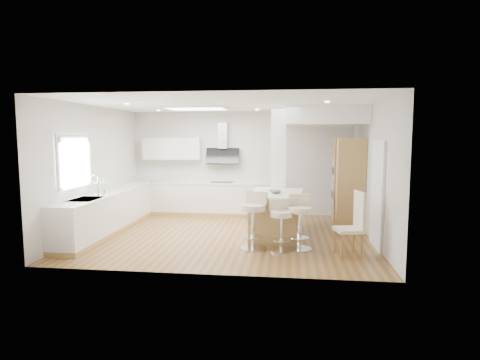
# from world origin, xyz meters

# --- Properties ---
(ground) EXTENTS (6.00, 6.00, 0.00)m
(ground) POSITION_xyz_m (0.00, 0.00, 0.00)
(ground) COLOR olive
(ground) RESTS_ON ground
(ceiling) EXTENTS (6.00, 5.00, 0.02)m
(ceiling) POSITION_xyz_m (0.00, 0.00, 0.00)
(ceiling) COLOR white
(ceiling) RESTS_ON ground
(wall_back) EXTENTS (6.00, 0.04, 2.80)m
(wall_back) POSITION_xyz_m (0.00, 2.50, 1.40)
(wall_back) COLOR beige
(wall_back) RESTS_ON ground
(wall_left) EXTENTS (0.04, 5.00, 2.80)m
(wall_left) POSITION_xyz_m (-3.00, 0.00, 1.40)
(wall_left) COLOR beige
(wall_left) RESTS_ON ground
(wall_right) EXTENTS (0.04, 5.00, 2.80)m
(wall_right) POSITION_xyz_m (3.00, 0.00, 1.40)
(wall_right) COLOR beige
(wall_right) RESTS_ON ground
(skylight) EXTENTS (4.10, 2.10, 0.06)m
(skylight) POSITION_xyz_m (-0.79, 0.60, 2.77)
(skylight) COLOR white
(skylight) RESTS_ON ground
(window_left) EXTENTS (0.06, 1.28, 1.07)m
(window_left) POSITION_xyz_m (-2.96, -0.90, 1.69)
(window_left) COLOR white
(window_left) RESTS_ON ground
(doorway_right) EXTENTS (0.05, 1.00, 2.10)m
(doorway_right) POSITION_xyz_m (2.97, -0.60, 1.00)
(doorway_right) COLOR #49433A
(doorway_right) RESTS_ON ground
(counter_left) EXTENTS (0.63, 4.50, 1.35)m
(counter_left) POSITION_xyz_m (-2.70, 0.23, 0.46)
(counter_left) COLOR #AF884B
(counter_left) RESTS_ON ground
(counter_back) EXTENTS (3.62, 0.63, 2.50)m
(counter_back) POSITION_xyz_m (-0.91, 2.22, 0.70)
(counter_back) COLOR #AF884B
(counter_back) RESTS_ON ground
(pillar) EXTENTS (0.35, 0.35, 2.80)m
(pillar) POSITION_xyz_m (1.05, 0.95, 1.40)
(pillar) COLOR white
(pillar) RESTS_ON ground
(soffit) EXTENTS (1.78, 2.20, 0.40)m
(soffit) POSITION_xyz_m (2.10, 1.40, 2.60)
(soffit) COLOR white
(soffit) RESTS_ON ground
(oven_column) EXTENTS (0.63, 1.21, 2.10)m
(oven_column) POSITION_xyz_m (2.68, 1.23, 1.05)
(oven_column) COLOR #AF884B
(oven_column) RESTS_ON ground
(peninsula) EXTENTS (1.17, 1.66, 1.04)m
(peninsula) POSITION_xyz_m (1.04, -0.03, 0.49)
(peninsula) COLOR #AF884B
(peninsula) RESTS_ON ground
(bar_stool_a) EXTENTS (0.62, 0.62, 1.09)m
(bar_stool_a) POSITION_xyz_m (0.64, -0.99, 0.61)
(bar_stool_a) COLOR silver
(bar_stool_a) RESTS_ON ground
(bar_stool_b) EXTENTS (0.54, 0.54, 0.96)m
(bar_stool_b) POSITION_xyz_m (1.16, -1.07, 0.54)
(bar_stool_b) COLOR silver
(bar_stool_b) RESTS_ON ground
(bar_stool_c) EXTENTS (0.49, 0.49, 1.04)m
(bar_stool_c) POSITION_xyz_m (1.50, -0.93, 0.59)
(bar_stool_c) COLOR silver
(bar_stool_c) RESTS_ON ground
(dining_chair) EXTENTS (0.54, 0.54, 1.15)m
(dining_chair) POSITION_xyz_m (2.46, -1.19, 0.62)
(dining_chair) COLOR beige
(dining_chair) RESTS_ON ground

